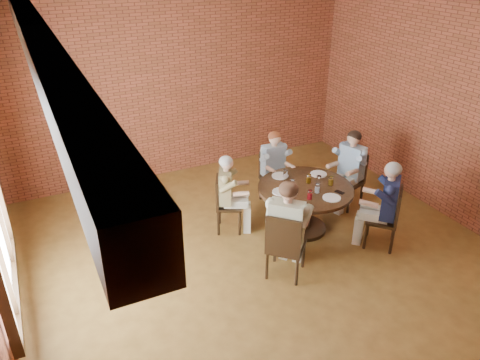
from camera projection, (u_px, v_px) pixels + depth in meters
name	position (u px, v px, depth m)	size (l,w,h in m)	color
floor	(273.00, 268.00, 6.46)	(7.00, 7.00, 0.00)	olive
ceiling	(283.00, 8.00, 4.90)	(7.00, 7.00, 0.00)	white
wall_back	(181.00, 84.00, 8.48)	(7.00, 7.00, 0.00)	brown
wall_right	(467.00, 117.00, 6.94)	(7.00, 7.00, 0.00)	brown
ceiling_beam	(36.00, 40.00, 4.01)	(0.22, 6.90, 0.26)	black
dining_table	(305.00, 200.00, 7.08)	(1.43, 1.43, 0.75)	black
chair_a	(351.00, 177.00, 7.82)	(0.53, 0.53, 0.94)	black
diner_a	(349.00, 170.00, 7.69)	(0.53, 0.65, 1.33)	teal
chair_b	(272.00, 174.00, 7.93)	(0.40, 0.40, 0.90)	black
diner_b	(275.00, 169.00, 7.80)	(0.49, 0.61, 1.27)	#8A9FB0
chair_c	(224.00, 202.00, 7.11)	(0.51, 0.51, 0.89)	black
diner_c	(229.00, 194.00, 7.04)	(0.47, 0.58, 1.24)	brown
chair_d	(285.00, 244.00, 6.05)	(0.65, 0.65, 0.98)	black
diner_d	(287.00, 229.00, 6.05)	(0.57, 0.70, 1.41)	#C3B199
chair_e	(389.00, 216.00, 6.71)	(0.61, 0.61, 0.94)	black
diner_e	(384.00, 205.00, 6.66)	(0.53, 0.65, 1.34)	#171E40
plate_a	(319.00, 174.00, 7.35)	(0.26, 0.26, 0.01)	white
plate_b	(280.00, 176.00, 7.29)	(0.26, 0.26, 0.01)	white
plate_c	(281.00, 192.00, 6.83)	(0.26, 0.26, 0.01)	white
plate_d	(332.00, 198.00, 6.67)	(0.26, 0.26, 0.01)	white
glass_a	(319.00, 180.00, 7.03)	(0.07, 0.07, 0.14)	white
glass_b	(309.00, 179.00, 7.07)	(0.07, 0.07, 0.14)	white
glass_c	(285.00, 174.00, 7.20)	(0.07, 0.07, 0.14)	white
glass_d	(292.00, 184.00, 6.91)	(0.07, 0.07, 0.14)	white
glass_e	(289.00, 187.00, 6.83)	(0.07, 0.07, 0.14)	white
glass_f	(310.00, 195.00, 6.62)	(0.07, 0.07, 0.14)	white
glass_g	(317.00, 188.00, 6.80)	(0.07, 0.07, 0.14)	white
glass_h	(331.00, 181.00, 7.01)	(0.07, 0.07, 0.14)	white
smartphone	(340.00, 192.00, 6.83)	(0.07, 0.14, 0.01)	black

